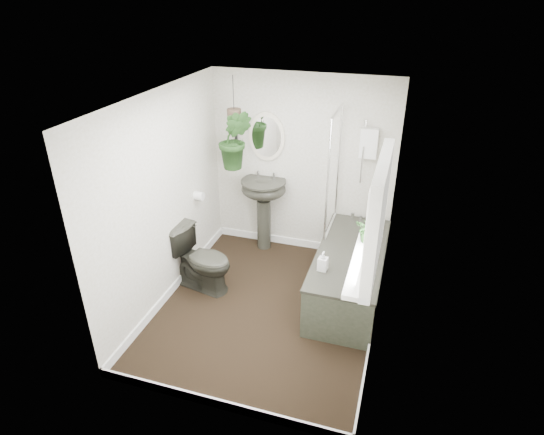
% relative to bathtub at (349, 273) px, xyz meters
% --- Properties ---
extents(floor, '(2.30, 2.80, 0.02)m').
position_rel_bathtub_xyz_m(floor, '(-0.80, -0.50, -0.30)').
color(floor, black).
rests_on(floor, ground).
extents(ceiling, '(2.30, 2.80, 0.02)m').
position_rel_bathtub_xyz_m(ceiling, '(-0.80, -0.50, 2.02)').
color(ceiling, white).
rests_on(ceiling, ground).
extents(wall_back, '(2.30, 0.02, 2.30)m').
position_rel_bathtub_xyz_m(wall_back, '(-0.80, 0.91, 0.86)').
color(wall_back, silver).
rests_on(wall_back, ground).
extents(wall_front, '(2.30, 0.02, 2.30)m').
position_rel_bathtub_xyz_m(wall_front, '(-0.80, -1.91, 0.86)').
color(wall_front, silver).
rests_on(wall_front, ground).
extents(wall_left, '(0.02, 2.80, 2.30)m').
position_rel_bathtub_xyz_m(wall_left, '(-1.96, -0.50, 0.86)').
color(wall_left, silver).
rests_on(wall_left, ground).
extents(wall_right, '(0.02, 2.80, 2.30)m').
position_rel_bathtub_xyz_m(wall_right, '(0.36, -0.50, 0.86)').
color(wall_right, silver).
rests_on(wall_right, ground).
extents(skirting, '(2.30, 2.80, 0.10)m').
position_rel_bathtub_xyz_m(skirting, '(-0.80, -0.50, -0.24)').
color(skirting, white).
rests_on(skirting, floor).
extents(bathtub, '(0.72, 1.72, 0.58)m').
position_rel_bathtub_xyz_m(bathtub, '(0.00, 0.00, 0.00)').
color(bathtub, '#292922').
rests_on(bathtub, floor).
extents(bath_screen, '(0.04, 0.72, 1.40)m').
position_rel_bathtub_xyz_m(bath_screen, '(-0.33, 0.49, 0.99)').
color(bath_screen, silver).
rests_on(bath_screen, bathtub).
extents(shower_box, '(0.20, 0.10, 0.35)m').
position_rel_bathtub_xyz_m(shower_box, '(0.00, 0.84, 1.26)').
color(shower_box, white).
rests_on(shower_box, wall_back).
extents(oval_mirror, '(0.46, 0.03, 0.62)m').
position_rel_bathtub_xyz_m(oval_mirror, '(-1.25, 0.87, 1.21)').
color(oval_mirror, beige).
rests_on(oval_mirror, wall_back).
extents(wall_sconce, '(0.04, 0.04, 0.22)m').
position_rel_bathtub_xyz_m(wall_sconce, '(-1.65, 0.86, 1.11)').
color(wall_sconce, black).
rests_on(wall_sconce, wall_back).
extents(toilet_roll_holder, '(0.11, 0.11, 0.11)m').
position_rel_bathtub_xyz_m(toilet_roll_holder, '(-1.90, 0.20, 0.61)').
color(toilet_roll_holder, white).
rests_on(toilet_roll_holder, wall_left).
extents(window_recess, '(0.08, 1.00, 0.90)m').
position_rel_bathtub_xyz_m(window_recess, '(0.29, -1.20, 1.36)').
color(window_recess, white).
rests_on(window_recess, wall_right).
extents(window_sill, '(0.18, 1.00, 0.04)m').
position_rel_bathtub_xyz_m(window_sill, '(0.22, -1.20, 0.94)').
color(window_sill, white).
rests_on(window_sill, wall_right).
extents(window_blinds, '(0.01, 0.86, 0.76)m').
position_rel_bathtub_xyz_m(window_blinds, '(0.24, -1.20, 1.36)').
color(window_blinds, white).
rests_on(window_blinds, wall_right).
extents(toilet, '(0.80, 0.56, 0.75)m').
position_rel_bathtub_xyz_m(toilet, '(-1.65, -0.34, 0.08)').
color(toilet, '#292922').
rests_on(toilet, floor).
extents(pedestal_sink, '(0.64, 0.56, 0.98)m').
position_rel_bathtub_xyz_m(pedestal_sink, '(-1.25, 0.73, 0.20)').
color(pedestal_sink, '#292922').
rests_on(pedestal_sink, floor).
extents(sill_plant, '(0.26, 0.24, 0.23)m').
position_rel_bathtub_xyz_m(sill_plant, '(0.22, -0.90, 1.08)').
color(sill_plant, black).
rests_on(sill_plant, window_sill).
extents(hanging_plant, '(0.44, 0.38, 0.72)m').
position_rel_bathtub_xyz_m(hanging_plant, '(-1.50, 0.45, 1.28)').
color(hanging_plant, black).
rests_on(hanging_plant, ceiling).
extents(soap_bottle, '(0.10, 0.11, 0.21)m').
position_rel_bathtub_xyz_m(soap_bottle, '(-0.23, -0.44, 0.40)').
color(soap_bottle, black).
rests_on(soap_bottle, bathtub).
extents(hanging_pot, '(0.16, 0.16, 0.12)m').
position_rel_bathtub_xyz_m(hanging_pot, '(-1.50, 0.45, 1.58)').
color(hanging_pot, '#403125').
rests_on(hanging_pot, ceiling).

